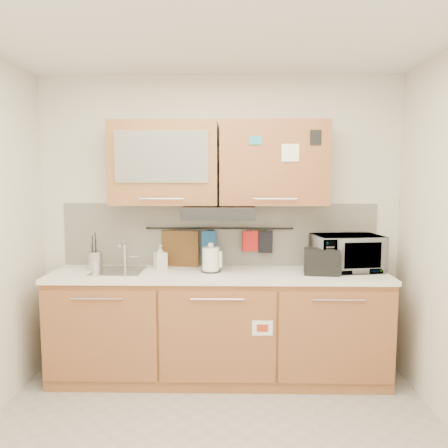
{
  "coord_description": "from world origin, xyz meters",
  "views": [
    {
      "loc": [
        0.11,
        -2.41,
        1.72
      ],
      "look_at": [
        0.05,
        1.05,
        1.34
      ],
      "focal_mm": 35.0,
      "sensor_mm": 36.0,
      "label": 1
    }
  ],
  "objects": [
    {
      "name": "ceiling",
      "position": [
        0.0,
        0.0,
        2.6
      ],
      "size": [
        3.2,
        3.2,
        0.0
      ],
      "primitive_type": "plane",
      "rotation": [
        3.14,
        0.0,
        0.0
      ],
      "color": "white",
      "rests_on": "wall_back"
    },
    {
      "name": "wall_back",
      "position": [
        0.0,
        1.5,
        1.3
      ],
      "size": [
        3.2,
        0.0,
        3.2
      ],
      "primitive_type": "plane",
      "rotation": [
        1.57,
        0.0,
        0.0
      ],
      "color": "silver",
      "rests_on": "ground"
    },
    {
      "name": "base_cabinet",
      "position": [
        0.0,
        1.19,
        0.41
      ],
      "size": [
        2.8,
        0.64,
        0.88
      ],
      "color": "#AA6A3C",
      "rests_on": "floor"
    },
    {
      "name": "countertop",
      "position": [
        0.0,
        1.19,
        0.9
      ],
      "size": [
        2.82,
        0.62,
        0.04
      ],
      "primitive_type": "cube",
      "color": "white",
      "rests_on": "base_cabinet"
    },
    {
      "name": "backsplash",
      "position": [
        0.0,
        1.49,
        1.2
      ],
      "size": [
        2.8,
        0.02,
        0.56
      ],
      "primitive_type": "cube",
      "color": "silver",
      "rests_on": "countertop"
    },
    {
      "name": "upper_cabinets",
      "position": [
        -0.0,
        1.32,
        1.83
      ],
      "size": [
        1.82,
        0.37,
        0.7
      ],
      "color": "#AA6A3C",
      "rests_on": "wall_back"
    },
    {
      "name": "range_hood",
      "position": [
        0.0,
        1.25,
        1.42
      ],
      "size": [
        0.6,
        0.46,
        0.1
      ],
      "primitive_type": "cube",
      "color": "black",
      "rests_on": "upper_cabinets"
    },
    {
      "name": "sink",
      "position": [
        -0.85,
        1.21,
        0.92
      ],
      "size": [
        0.42,
        0.4,
        0.26
      ],
      "color": "silver",
      "rests_on": "countertop"
    },
    {
      "name": "utensil_rail",
      "position": [
        0.0,
        1.45,
        1.26
      ],
      "size": [
        1.3,
        0.02,
        0.02
      ],
      "primitive_type": "cylinder",
      "rotation": [
        0.0,
        1.57,
        0.0
      ],
      "color": "black",
      "rests_on": "backsplash"
    },
    {
      "name": "utensil_crock",
      "position": [
        -1.07,
        1.27,
        1.0
      ],
      "size": [
        0.16,
        0.16,
        0.32
      ],
      "rotation": [
        0.0,
        0.0,
        0.26
      ],
      "color": "#ADACB1",
      "rests_on": "countertop"
    },
    {
      "name": "kettle",
      "position": [
        -0.06,
        1.21,
        1.02
      ],
      "size": [
        0.19,
        0.19,
        0.25
      ],
      "rotation": [
        0.0,
        0.0,
        -0.39
      ],
      "color": "white",
      "rests_on": "countertop"
    },
    {
      "name": "toaster",
      "position": [
        0.85,
        1.12,
        1.03
      ],
      "size": [
        0.3,
        0.2,
        0.21
      ],
      "rotation": [
        0.0,
        0.0,
        -0.13
      ],
      "color": "black",
      "rests_on": "countertop"
    },
    {
      "name": "microwave",
      "position": [
        1.09,
        1.28,
        1.07
      ],
      "size": [
        0.61,
        0.46,
        0.31
      ],
      "primitive_type": "imported",
      "rotation": [
        0.0,
        0.0,
        0.16
      ],
      "color": "#999999",
      "rests_on": "countertop"
    },
    {
      "name": "soap_bottle",
      "position": [
        -0.51,
        1.32,
        1.03
      ],
      "size": [
        0.13,
        0.13,
        0.22
      ],
      "primitive_type": "imported",
      "rotation": [
        0.0,
        0.0,
        0.54
      ],
      "color": "#999999",
      "rests_on": "countertop"
    },
    {
      "name": "cutting_board",
      "position": [
        -0.35,
        1.44,
        1.03
      ],
      "size": [
        0.34,
        0.09,
        0.42
      ],
      "primitive_type": "cube",
      "rotation": [
        0.0,
        0.0,
        -0.19
      ],
      "color": "brown",
      "rests_on": "utensil_rail"
    },
    {
      "name": "oven_mitt",
      "position": [
        -0.1,
        1.44,
        1.13
      ],
      "size": [
        0.14,
        0.06,
        0.22
      ],
      "primitive_type": "cube",
      "rotation": [
        0.0,
        0.0,
        0.23
      ],
      "color": "#215897",
      "rests_on": "utensil_rail"
    },
    {
      "name": "dark_pouch",
      "position": [
        0.41,
        1.44,
        1.14
      ],
      "size": [
        0.13,
        0.06,
        0.2
      ],
      "primitive_type": "cube",
      "rotation": [
        0.0,
        0.0,
        -0.19
      ],
      "color": "black",
      "rests_on": "utensil_rail"
    },
    {
      "name": "pot_holder",
      "position": [
        0.28,
        1.44,
        1.15
      ],
      "size": [
        0.15,
        0.05,
        0.18
      ],
      "primitive_type": "cube",
      "rotation": [
        0.0,
        0.0,
        0.22
      ],
      "color": "red",
      "rests_on": "utensil_rail"
    }
  ]
}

